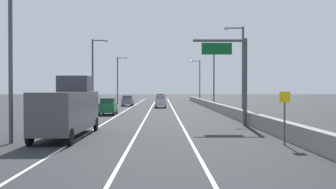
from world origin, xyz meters
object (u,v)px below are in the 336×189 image
object	(u,v)px
lamp_post_right_fourth	(199,78)
car_silver_1	(161,101)
speed_advisory_sign	(285,114)
car_green_0	(108,106)
lamp_post_right_second	(240,65)
lamp_post_left_near	(15,46)
lamp_post_left_far	(119,77)
overhead_sign_gantry	(237,71)
box_truck	(68,109)
lamp_post_right_third	(212,74)
car_gray_3	(128,101)
car_red_2	(160,98)
lamp_post_left_mid	(95,70)

from	to	relation	value
lamp_post_right_fourth	car_silver_1	distance (m)	27.52
speed_advisory_sign	car_green_0	xyz separation A→B (m)	(-13.42, 26.19, -0.75)
lamp_post_right_second	lamp_post_left_near	size ratio (longest dim) A/B	1.00
lamp_post_right_second	lamp_post_left_far	size ratio (longest dim) A/B	1.00
overhead_sign_gantry	lamp_post_right_fourth	distance (m)	58.02
lamp_post_left_far	overhead_sign_gantry	bearing A→B (deg)	-72.49
car_green_0	box_truck	size ratio (longest dim) A/B	0.46
lamp_post_right_fourth	car_silver_1	xyz separation A→B (m)	(-8.73, -25.69, -4.60)
lamp_post_right_fourth	lamp_post_right_third	bearing A→B (deg)	-90.00
speed_advisory_sign	car_gray_3	size ratio (longest dim) A/B	0.74
speed_advisory_sign	car_gray_3	xyz separation A→B (m)	(-13.18, 50.84, -0.78)
speed_advisory_sign	lamp_post_right_third	size ratio (longest dim) A/B	0.31
lamp_post_right_fourth	car_red_2	world-z (taller)	lamp_post_right_fourth
lamp_post_left_near	car_silver_1	xyz separation A→B (m)	(8.26, 43.38, -4.60)
lamp_post_right_fourth	lamp_post_left_mid	xyz separation A→B (m)	(-17.48, -39.04, 0.00)
car_gray_3	speed_advisory_sign	bearing A→B (deg)	-75.46
car_green_0	box_truck	bearing A→B (deg)	-88.99
lamp_post_left_far	car_gray_3	distance (m)	11.50
overhead_sign_gantry	car_red_2	bearing A→B (deg)	96.91
lamp_post_right_third	car_green_0	bearing A→B (deg)	-128.69
lamp_post_left_near	car_red_2	distance (m)	68.03
lamp_post_right_second	car_green_0	world-z (taller)	lamp_post_right_second
lamp_post_right_second	lamp_post_left_mid	bearing A→B (deg)	147.55
lamp_post_right_fourth	car_red_2	bearing A→B (deg)	-169.35
car_green_0	car_gray_3	size ratio (longest dim) A/B	1.07
lamp_post_right_third	car_silver_1	bearing A→B (deg)	-175.63
lamp_post_left_mid	overhead_sign_gantry	bearing A→B (deg)	-50.87
car_gray_3	lamp_post_left_far	bearing A→B (deg)	104.90
car_gray_3	box_truck	world-z (taller)	box_truck
speed_advisory_sign	car_silver_1	bearing A→B (deg)	99.09
speed_advisory_sign	box_truck	bearing A→B (deg)	162.77
overhead_sign_gantry	lamp_post_left_near	distance (m)	18.61
lamp_post_left_far	lamp_post_right_third	bearing A→B (deg)	-42.41
lamp_post_right_third	car_gray_3	size ratio (longest dim) A/B	2.41
lamp_post_left_far	car_green_0	distance (m)	35.20
lamp_post_left_mid	car_green_0	size ratio (longest dim) A/B	2.26
speed_advisory_sign	car_green_0	distance (m)	29.44
lamp_post_right_third	lamp_post_left_near	distance (m)	47.21
lamp_post_right_fourth	lamp_post_left_mid	distance (m)	42.77
car_red_2	car_gray_3	bearing A→B (deg)	-108.67
car_red_2	lamp_post_left_near	bearing A→B (deg)	-96.84
speed_advisory_sign	lamp_post_left_far	size ratio (longest dim) A/B	0.31
speed_advisory_sign	lamp_post_right_fourth	bearing A→B (deg)	88.66
overhead_sign_gantry	lamp_post_left_far	size ratio (longest dim) A/B	0.76
car_red_2	box_truck	xyz separation A→B (m)	(-5.76, -64.30, 0.84)
lamp_post_left_far	car_green_0	xyz separation A→B (m)	(2.47, -34.81, -4.63)
lamp_post_right_fourth	car_silver_1	world-z (taller)	lamp_post_right_fourth
overhead_sign_gantry	lamp_post_right_fourth	bearing A→B (deg)	87.95
lamp_post_right_fourth	box_truck	xyz separation A→B (m)	(-14.66, -65.97, -3.80)
speed_advisory_sign	lamp_post_right_second	bearing A→B (deg)	85.82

